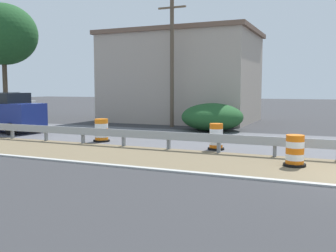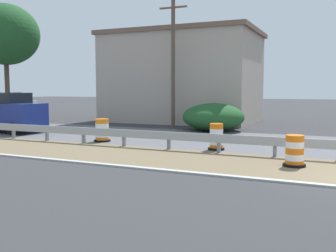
% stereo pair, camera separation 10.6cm
% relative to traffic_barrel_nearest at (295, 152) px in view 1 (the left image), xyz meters
% --- Properties ---
extents(traffic_barrel_nearest, '(0.69, 0.69, 0.97)m').
position_rel_traffic_barrel_nearest_xyz_m(traffic_barrel_nearest, '(0.00, 0.00, 0.00)').
color(traffic_barrel_nearest, orange).
rests_on(traffic_barrel_nearest, ground).
extents(traffic_barrel_close, '(0.65, 0.65, 1.04)m').
position_rel_traffic_barrel_nearest_xyz_m(traffic_barrel_close, '(2.13, 3.16, 0.03)').
color(traffic_barrel_close, orange).
rests_on(traffic_barrel_close, ground).
extents(traffic_barrel_mid, '(0.74, 0.74, 1.03)m').
position_rel_traffic_barrel_nearest_xyz_m(traffic_barrel_mid, '(2.31, 8.59, 0.03)').
color(traffic_barrel_mid, orange).
rests_on(traffic_barrel_mid, ground).
extents(car_trailing_near_lane, '(2.05, 4.16, 2.15)m').
position_rel_traffic_barrel_nearest_xyz_m(car_trailing_near_lane, '(7.05, 19.62, 0.63)').
color(car_trailing_near_lane, silver).
rests_on(car_trailing_near_lane, ground).
extents(car_trailing_far_lane, '(2.20, 4.69, 2.17)m').
position_rel_traffic_barrel_nearest_xyz_m(car_trailing_far_lane, '(3.35, 15.58, 0.65)').
color(car_trailing_far_lane, navy).
rests_on(car_trailing_far_lane, ground).
extents(roadside_shop_near, '(7.35, 10.86, 6.45)m').
position_rel_traffic_barrel_nearest_xyz_m(roadside_shop_near, '(14.18, 9.40, 2.80)').
color(roadside_shop_near, '#AD9E8E').
rests_on(roadside_shop_near, ground).
extents(utility_pole_near, '(0.24, 1.80, 7.80)m').
position_rel_traffic_barrel_nearest_xyz_m(utility_pole_near, '(9.71, 8.27, 3.62)').
color(utility_pole_near, brown).
rests_on(utility_pole_near, ground).
extents(bush_roadside, '(3.50, 3.50, 1.57)m').
position_rel_traffic_barrel_nearest_xyz_m(bush_roadside, '(8.63, 5.31, 0.35)').
color(bush_roadside, '#1E4C23').
rests_on(bush_roadside, ground).
extents(tree_roadside, '(5.16, 5.16, 8.85)m').
position_rel_traffic_barrel_nearest_xyz_m(tree_roadside, '(10.09, 22.48, 6.07)').
color(tree_roadside, '#4C3D2D').
rests_on(tree_roadside, ground).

